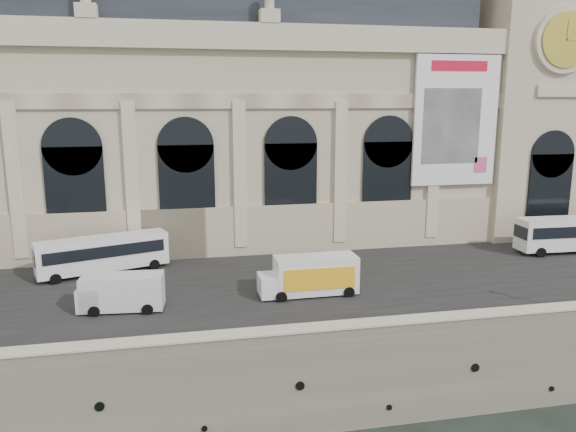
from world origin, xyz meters
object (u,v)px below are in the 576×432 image
object	(u,v)px
bus_right	(576,233)
box_truck	(310,276)
bus_left	(103,253)
van_c	(118,293)

from	to	relation	value
bus_right	box_truck	distance (m)	29.96
box_truck	bus_left	bearing A→B (deg)	151.22
van_c	box_truck	world-z (taller)	box_truck
bus_right	bus_left	bearing A→B (deg)	177.14
box_truck	bus_right	bearing A→B (deg)	13.19
bus_left	bus_right	distance (m)	45.82
van_c	box_truck	bearing A→B (deg)	1.83
bus_right	van_c	xyz separation A→B (m)	(-43.71, -7.30, -0.64)
bus_left	box_truck	bearing A→B (deg)	-28.78
bus_left	bus_right	bearing A→B (deg)	-2.86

